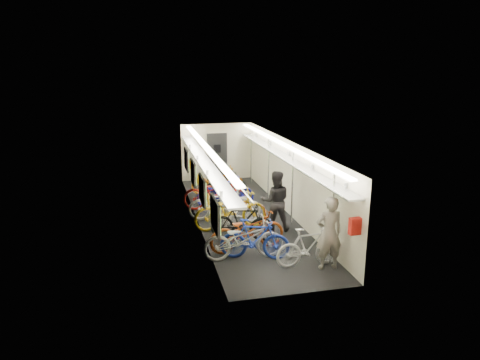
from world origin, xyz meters
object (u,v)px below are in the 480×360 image
bicycle_1 (255,239)px  backpack (355,226)px  passenger_near (329,233)px  passenger_mid (275,201)px  bicycle_0 (244,239)px

bicycle_1 → backpack: size_ratio=4.58×
bicycle_1 → passenger_near: 1.82m
passenger_mid → backpack: bearing=114.7°
bicycle_1 → backpack: (1.84, -1.55, 0.76)m
bicycle_1 → backpack: bearing=-111.6°
passenger_mid → backpack: passenger_mid is taller
bicycle_1 → passenger_near: bearing=-101.2°
bicycle_1 → backpack: 2.52m
bicycle_0 → passenger_near: size_ratio=1.12×
bicycle_0 → bicycle_1: (0.27, -0.06, -0.00)m
passenger_mid → backpack: (0.75, -3.35, 0.39)m
backpack → passenger_mid: bearing=97.5°
bicycle_0 → passenger_near: 2.08m
bicycle_0 → passenger_near: (1.82, -0.95, 0.36)m
backpack → bicycle_0: bearing=137.4°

